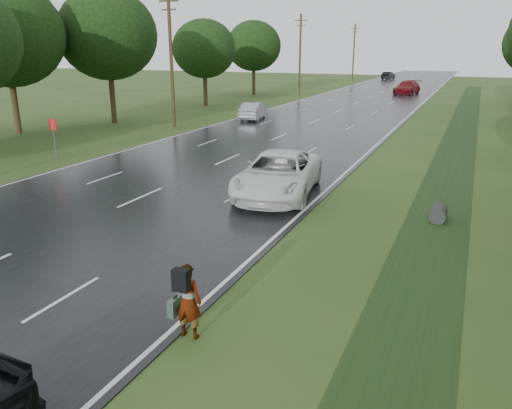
{
  "coord_description": "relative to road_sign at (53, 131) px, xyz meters",
  "views": [
    {
      "loc": [
        12.29,
        -8.21,
        5.96
      ],
      "look_at": [
        6.37,
        5.32,
        1.3
      ],
      "focal_mm": 35.0,
      "sensor_mm": 36.0,
      "label": 1
    }
  ],
  "objects": [
    {
      "name": "center_line",
      "position": [
        8.5,
        33.0,
        -1.6
      ],
      "size": [
        0.12,
        180.0,
        0.01
      ],
      "primitive_type": "cube",
      "color": "silver",
      "rests_on": "road"
    },
    {
      "name": "tree_west_d",
      "position": [
        -5.7,
        27.0,
        4.18
      ],
      "size": [
        6.6,
        6.6,
        8.8
      ],
      "color": "#3D2D19",
      "rests_on": "ground"
    },
    {
      "name": "edge_stripe_west",
      "position": [
        1.75,
        33.0,
        -1.6
      ],
      "size": [
        0.12,
        180.0,
        0.01
      ],
      "primitive_type": "cube",
      "color": "silver",
      "rests_on": "road"
    },
    {
      "name": "road",
      "position": [
        8.5,
        33.0,
        -1.62
      ],
      "size": [
        14.0,
        180.0,
        0.04
      ],
      "primitive_type": "cube",
      "color": "black",
      "rests_on": "ground"
    },
    {
      "name": "utility_pole_far",
      "position": [
        -0.7,
        43.0,
        3.55
      ],
      "size": [
        1.6,
        0.26,
        10.0
      ],
      "color": "#3D2D19",
      "rests_on": "ground"
    },
    {
      "name": "white_pickup",
      "position": [
        13.55,
        -1.32,
        -0.73
      ],
      "size": [
        3.8,
        6.67,
        1.75
      ],
      "primitive_type": "imported",
      "rotation": [
        0.0,
        0.0,
        0.15
      ],
      "color": "white",
      "rests_on": "road"
    },
    {
      "name": "road_sign",
      "position": [
        0.0,
        0.0,
        0.0
      ],
      "size": [
        0.5,
        0.06,
        2.3
      ],
      "color": "slate",
      "rests_on": "ground"
    },
    {
      "name": "far_car_red",
      "position": [
        12.01,
        50.02,
        -0.75
      ],
      "size": [
        3.26,
        6.16,
        1.7
      ],
      "primitive_type": "imported",
      "rotation": [
        0.0,
        0.0,
        -0.15
      ],
      "color": "maroon",
      "rests_on": "road"
    },
    {
      "name": "drainage_ditch",
      "position": [
        20.0,
        6.71,
        -1.61
      ],
      "size": [
        2.2,
        120.0,
        0.56
      ],
      "color": "black",
      "rests_on": "ground"
    },
    {
      "name": "utility_pole_distant",
      "position": [
        -0.7,
        73.0,
        3.55
      ],
      "size": [
        1.6,
        0.26,
        10.0
      ],
      "color": "#3D2D19",
      "rests_on": "ground"
    },
    {
      "name": "tree_west_c",
      "position": [
        -6.5,
        13.0,
        5.27
      ],
      "size": [
        7.8,
        7.8,
        10.43
      ],
      "color": "#3D2D19",
      "rests_on": "ground"
    },
    {
      "name": "far_car_dark",
      "position": [
        4.41,
        81.28,
        -0.89
      ],
      "size": [
        2.14,
        4.5,
        1.43
      ],
      "primitive_type": "imported",
      "rotation": [
        0.0,
        0.0,
        2.99
      ],
      "color": "black",
      "rests_on": "road"
    },
    {
      "name": "silver_sedan",
      "position": [
        3.27,
        19.29,
        -0.88
      ],
      "size": [
        2.26,
        4.59,
        1.45
      ],
      "primitive_type": "imported",
      "rotation": [
        0.0,
        0.0,
        3.31
      ],
      "color": "#919399",
      "rests_on": "road"
    },
    {
      "name": "edge_stripe_east",
      "position": [
        15.25,
        33.0,
        -1.6
      ],
      "size": [
        0.12,
        180.0,
        0.01
      ],
      "primitive_type": "cube",
      "color": "silver",
      "rests_on": "road"
    },
    {
      "name": "tree_west_e",
      "position": [
        -9.5,
        6.0,
        5.19
      ],
      "size": [
        8.0,
        8.0,
        10.44
      ],
      "color": "#3D2D19",
      "rests_on": "ground"
    },
    {
      "name": "utility_pole_mid",
      "position": [
        -0.7,
        13.0,
        3.55
      ],
      "size": [
        1.6,
        0.26,
        10.0
      ],
      "color": "#3D2D19",
      "rests_on": "ground"
    },
    {
      "name": "tree_west_f",
      "position": [
        -6.3,
        41.0,
        4.49
      ],
      "size": [
        7.0,
        7.0,
        9.29
      ],
      "color": "#3D2D19",
      "rests_on": "ground"
    },
    {
      "name": "pedestrian",
      "position": [
        15.68,
        -12.17,
        -0.77
      ],
      "size": [
        0.78,
        0.67,
        1.7
      ],
      "rotation": [
        0.0,
        0.0,
        3.2
      ],
      "color": "#A5998C",
      "rests_on": "ground"
    }
  ]
}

